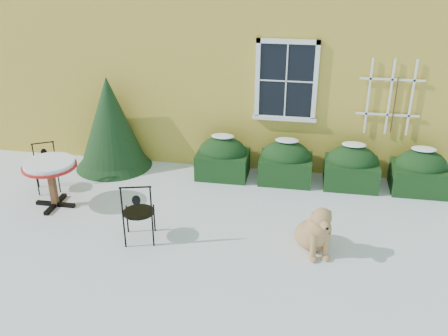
% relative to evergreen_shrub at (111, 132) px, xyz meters
% --- Properties ---
extents(ground, '(80.00, 80.00, 0.00)m').
position_rel_evergreen_shrub_xyz_m(ground, '(2.72, -2.62, -0.80)').
color(ground, white).
rests_on(ground, ground).
extents(hedge_row, '(4.95, 0.80, 0.91)m').
position_rel_evergreen_shrub_xyz_m(hedge_row, '(4.37, -0.07, -0.40)').
color(hedge_row, black).
rests_on(hedge_row, ground).
extents(evergreen_shrub, '(1.64, 1.64, 1.99)m').
position_rel_evergreen_shrub_xyz_m(evergreen_shrub, '(0.00, 0.00, 0.00)').
color(evergreen_shrub, black).
rests_on(evergreen_shrub, ground).
extents(bistro_table, '(0.97, 0.97, 0.90)m').
position_rel_evergreen_shrub_xyz_m(bistro_table, '(-0.42, -1.89, -0.05)').
color(bistro_table, black).
rests_on(bistro_table, ground).
extents(patio_chair_near, '(0.59, 0.58, 1.08)m').
position_rel_evergreen_shrub_xyz_m(patio_chair_near, '(1.52, -2.74, -0.26)').
color(patio_chair_near, black).
rests_on(patio_chair_near, ground).
extents(patio_chair_far, '(0.56, 0.56, 0.93)m').
position_rel_evergreen_shrub_xyz_m(patio_chair_far, '(-0.87, -1.27, -0.33)').
color(patio_chair_far, black).
rests_on(patio_chair_far, ground).
extents(dog, '(0.74, 1.00, 0.90)m').
position_rel_evergreen_shrub_xyz_m(dog, '(4.35, -2.55, -0.44)').
color(dog, tan).
rests_on(dog, ground).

